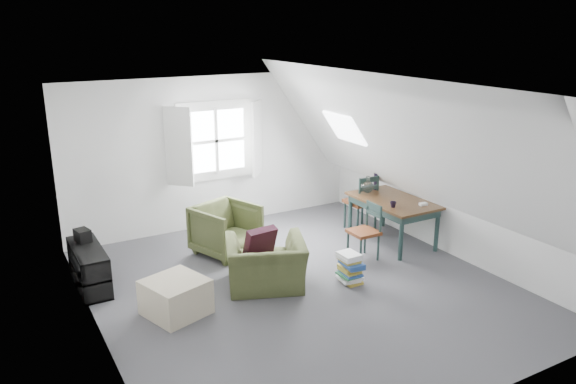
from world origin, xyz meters
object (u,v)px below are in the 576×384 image
dining_chair_near (365,231)px  armchair_far (227,253)px  dining_table (393,205)px  magazine_stack (350,268)px  ottoman (176,297)px  media_shelf (90,270)px  armchair_near (266,287)px  dining_chair_far (362,201)px

dining_chair_near → armchair_far: bearing=-109.5°
dining_table → magazine_stack: bearing=-144.8°
armchair_far → magazine_stack: magazine_stack is taller
dining_table → magazine_stack: 1.69m
ottoman → media_shelf: bearing=121.8°
armchair_near → media_shelf: (-1.98, 1.11, 0.25)m
dining_chair_far → magazine_stack: dining_chair_far is taller
armchair_far → dining_table: (2.42, -0.85, 0.61)m
ottoman → dining_chair_far: 3.78m
armchair_far → dining_chair_far: 2.40m
armchair_far → magazine_stack: (1.02, -1.70, 0.21)m
armchair_far → dining_table: size_ratio=0.60×
armchair_far → dining_chair_far: dining_chair_far is taller
media_shelf → armchair_near: bearing=-29.1°
armchair_near → armchair_far: size_ratio=1.20×
dining_chair_far → dining_table: bearing=118.7°
dining_table → dining_chair_near: bearing=-153.6°
armchair_far → dining_chair_near: size_ratio=1.01×
dining_table → dining_chair_far: (-0.08, 0.66, -0.11)m
magazine_stack → media_shelf: bearing=153.0°
ottoman → dining_chair_near: bearing=4.1°
magazine_stack → armchair_near: bearing=157.7°
dining_chair_near → dining_table: bearing=127.8°
armchair_far → media_shelf: size_ratio=0.78×
armchair_near → dining_chair_near: 1.74m
dining_chair_near → armchair_near: bearing=-70.7°
armchair_far → dining_chair_far: size_ratio=0.88×
dining_chair_far → magazine_stack: size_ratio=2.30×
ottoman → dining_chair_far: (3.58, 1.18, 0.28)m
ottoman → magazine_stack: bearing=-8.4°
armchair_near → dining_chair_near: dining_chair_near is taller
armchair_near → media_shelf: size_ratio=0.94×
armchair_near → media_shelf: 2.28m
ottoman → dining_chair_near: 2.93m
armchair_far → dining_chair_near: bearing=-54.7°
dining_chair_near → magazine_stack: size_ratio=2.00×
dining_table → dining_chair_near: dining_chair_near is taller
armchair_near → dining_table: size_ratio=0.71×
dining_table → dining_chair_far: dining_chair_far is taller
media_shelf → magazine_stack: size_ratio=2.59×
dining_chair_near → magazine_stack: dining_chair_near is taller
dining_table → media_shelf: bearing=175.1°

